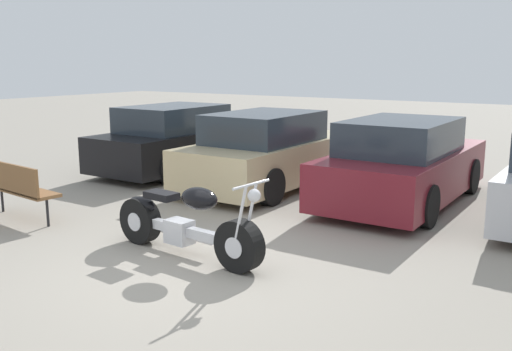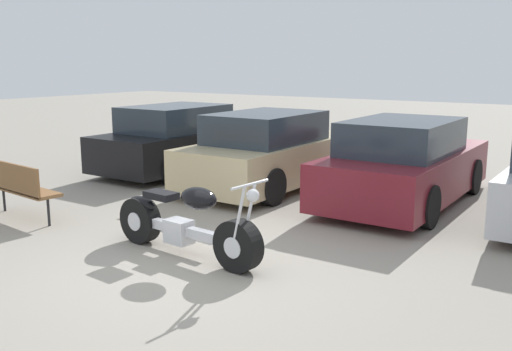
% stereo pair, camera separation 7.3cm
% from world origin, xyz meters
% --- Properties ---
extents(ground_plane, '(60.00, 60.00, 0.00)m').
position_xyz_m(ground_plane, '(0.00, 0.00, 0.00)').
color(ground_plane, gray).
extents(motorcycle, '(2.35, 0.67, 1.07)m').
position_xyz_m(motorcycle, '(-0.38, 0.45, 0.41)').
color(motorcycle, black).
rests_on(motorcycle, ground_plane).
extents(parked_car_black, '(1.82, 4.26, 1.45)m').
position_xyz_m(parked_car_black, '(-4.23, 4.82, 0.67)').
color(parked_car_black, black).
rests_on(parked_car_black, ground_plane).
extents(parked_car_champagne, '(1.82, 4.26, 1.45)m').
position_xyz_m(parked_car_champagne, '(-1.63, 4.46, 0.67)').
color(parked_car_champagne, '#C6B284').
rests_on(parked_car_champagne, ground_plane).
extents(parked_car_maroon, '(1.82, 4.26, 1.45)m').
position_xyz_m(parked_car_maroon, '(0.96, 4.59, 0.67)').
color(parked_car_maroon, maroon).
rests_on(parked_car_maroon, ground_plane).
extents(park_bench, '(1.57, 0.56, 0.89)m').
position_xyz_m(park_bench, '(-3.57, 0.31, 0.55)').
color(park_bench, brown).
rests_on(park_bench, ground_plane).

